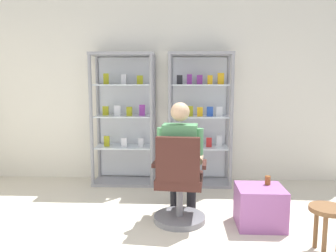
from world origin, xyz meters
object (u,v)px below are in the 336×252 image
(seated_shopkeeper, at_px, (181,155))
(display_cabinet_left, at_px, (124,118))
(display_cabinet_right, at_px, (200,118))
(storage_crate, at_px, (260,206))
(wooden_stool, at_px, (328,216))
(office_chair, at_px, (179,188))
(tea_glass, at_px, (268,180))

(seated_shopkeeper, bearing_deg, display_cabinet_left, 123.03)
(display_cabinet_right, relative_size, storage_crate, 3.94)
(display_cabinet_left, distance_m, wooden_stool, 3.00)
(office_chair, xyz_separation_m, storage_crate, (0.84, -0.02, -0.18))
(display_cabinet_right, distance_m, wooden_stool, 2.35)
(seated_shopkeeper, bearing_deg, wooden_stool, -29.50)
(storage_crate, bearing_deg, seated_shopkeeper, 167.45)
(seated_shopkeeper, bearing_deg, display_cabinet_right, 78.48)
(display_cabinet_right, distance_m, office_chair, 1.58)
(display_cabinet_left, relative_size, tea_glass, 20.43)
(display_cabinet_right, bearing_deg, office_chair, -100.83)
(office_chair, distance_m, storage_crate, 0.86)
(office_chair, relative_size, wooden_stool, 2.27)
(seated_shopkeeper, distance_m, wooden_stool, 1.53)
(display_cabinet_right, bearing_deg, tea_glass, -64.52)
(display_cabinet_right, height_order, office_chair, display_cabinet_right)
(seated_shopkeeper, xyz_separation_m, tea_glass, (0.92, -0.10, -0.25))
(display_cabinet_left, bearing_deg, seated_shopkeeper, -56.97)
(office_chair, bearing_deg, tea_glass, 4.07)
(office_chair, distance_m, tea_glass, 0.94)
(display_cabinet_left, height_order, display_cabinet_right, same)
(display_cabinet_left, xyz_separation_m, office_chair, (0.82, -1.45, -0.57))
(display_cabinet_right, height_order, tea_glass, display_cabinet_right)
(seated_shopkeeper, distance_m, storage_crate, 0.99)
(storage_crate, xyz_separation_m, tea_glass, (0.09, 0.09, 0.26))
(storage_crate, height_order, tea_glass, tea_glass)
(display_cabinet_right, bearing_deg, storage_crate, -68.99)
(display_cabinet_left, height_order, tea_glass, display_cabinet_left)
(office_chair, height_order, storage_crate, office_chair)
(display_cabinet_left, bearing_deg, storage_crate, -41.50)
(tea_glass, bearing_deg, seated_shopkeeper, 174.06)
(display_cabinet_right, bearing_deg, wooden_stool, -63.07)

